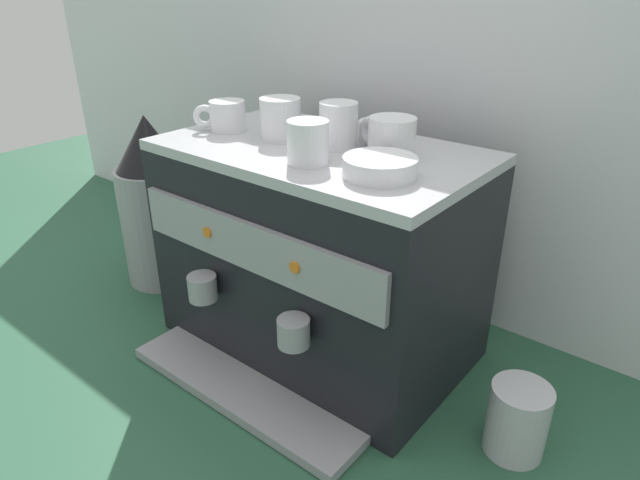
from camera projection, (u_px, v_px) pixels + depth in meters
ground_plane at (320, 339)px, 1.23m from camera, size 4.00×4.00×0.00m
tiled_backsplash_wall at (407, 105)px, 1.25m from camera, size 2.80×0.03×0.93m
espresso_machine at (319, 253)px, 1.13m from camera, size 0.61×0.48×0.44m
ceramic_cup_0 at (281, 118)px, 1.07m from camera, size 0.08×0.12×0.08m
ceramic_cup_1 at (226, 116)px, 1.13m from camera, size 0.09×0.09×0.06m
ceramic_cup_2 at (339, 125)px, 1.02m from camera, size 0.08×0.11×0.08m
ceramic_cup_3 at (308, 142)px, 0.94m from camera, size 0.10×0.09×0.07m
ceramic_cup_4 at (390, 136)px, 0.98m from camera, size 0.12×0.08×0.07m
ceramic_bowl_0 at (380, 167)px, 0.88m from camera, size 0.12×0.12×0.03m
ceramic_bowl_1 at (382, 132)px, 1.07m from camera, size 0.09×0.09×0.04m
coffee_grinder at (156, 204)px, 1.39m from camera, size 0.18×0.18×0.43m
milk_pitcher at (517, 420)px, 0.92m from camera, size 0.10×0.10×0.13m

